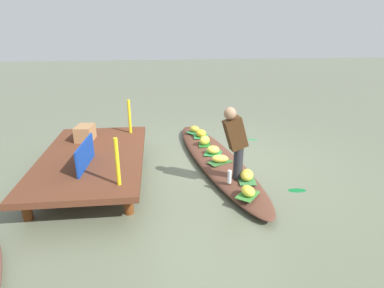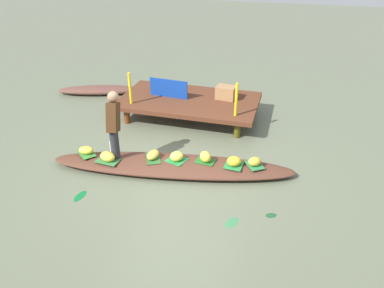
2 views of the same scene
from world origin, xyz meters
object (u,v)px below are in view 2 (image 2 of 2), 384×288
Objects in this scene: banana_bunch_3 at (177,156)px; banana_bunch_5 at (255,161)px; banana_bunch_0 at (153,155)px; produce_crate at (226,92)px; vendor_boat at (172,166)px; water_bottle at (112,147)px; banana_bunch_1 at (234,161)px; vendor_person at (114,122)px; market_banner at (169,88)px; banana_bunch_4 at (86,150)px; banana_bunch_6 at (205,157)px; banana_bunch_2 at (108,156)px; moored_boat at (99,90)px.

banana_bunch_3 reaches higher than banana_bunch_5.
produce_crate is (0.84, 2.60, 0.32)m from banana_bunch_0.
produce_crate reaches higher than vendor_boat.
produce_crate reaches higher than water_bottle.
banana_bunch_1 is 0.21× the size of vendor_person.
vendor_person reaches higher than market_banner.
market_banner is (-1.96, 2.17, 0.37)m from banana_bunch_1.
vendor_boat is at bearing -169.69° from banana_bunch_5.
banana_bunch_5 is 1.13× the size of water_bottle.
vendor_boat is 16.13× the size of banana_bunch_4.
banana_bunch_5 is 0.89m from banana_bunch_6.
vendor_boat is at bearing -0.66° from banana_bunch_0.
produce_crate is at bearing 72.10° from banana_bunch_0.
banana_bunch_3 is (0.08, 0.06, 0.18)m from vendor_boat.
produce_crate is at bearing 104.72° from banana_bunch_1.
banana_bunch_1 is 2.30m from banana_bunch_2.
banana_bunch_0 is 1.22× the size of banana_bunch_3.
vendor_boat is 1.51m from banana_bunch_5.
banana_bunch_5 is at bearing 8.17° from banana_bunch_0.
banana_bunch_3 is 1.28m from water_bottle.
produce_crate reaches higher than banana_bunch_6.
banana_bunch_5 reaches higher than banana_bunch_0.
banana_bunch_2 is 3.34m from produce_crate.
market_banner reaches higher than banana_bunch_3.
banana_bunch_5 is at bearing 12.42° from banana_bunch_2.
vendor_boat is 10.21× the size of produce_crate.
produce_crate is at bearing 81.09° from banana_bunch_3.
banana_bunch_0 is 0.83m from banana_bunch_2.
banana_bunch_2 is 1.06× the size of banana_bunch_4.
banana_bunch_3 is at bearing -171.36° from banana_bunch_5.
water_bottle is (-1.80, -0.15, 0.01)m from banana_bunch_6.
market_banner is (0.29, 2.64, 0.37)m from banana_bunch_2.
banana_bunch_3 is at bearing -61.57° from moored_boat.
produce_crate reaches higher than banana_bunch_3.
banana_bunch_2 is 1.34× the size of water_bottle.
vendor_boat is 2.69m from produce_crate.
vendor_boat is at bearing 5.57° from vendor_person.
banana_bunch_5 is 0.57× the size of produce_crate.
vendor_person is (-2.51, -0.37, 0.62)m from banana_bunch_5.
banana_bunch_2 is 1.26m from banana_bunch_3.
banana_bunch_3 is at bearing -98.91° from produce_crate.
banana_bunch_3 is at bearing 2.18° from water_bottle.
banana_bunch_1 reaches higher than vendor_boat.
market_banner reaches higher than banana_bunch_5.
banana_bunch_3 is (0.44, 0.05, 0.01)m from banana_bunch_0.
banana_bunch_6 is at bearing -87.24° from produce_crate.
market_banner is at bearing 132.06° from banana_bunch_1.
produce_crate is at bearing 60.76° from vendor_person.
banana_bunch_5 is 2.62m from vendor_person.
banana_bunch_6 is at bearing 14.88° from banana_bunch_2.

